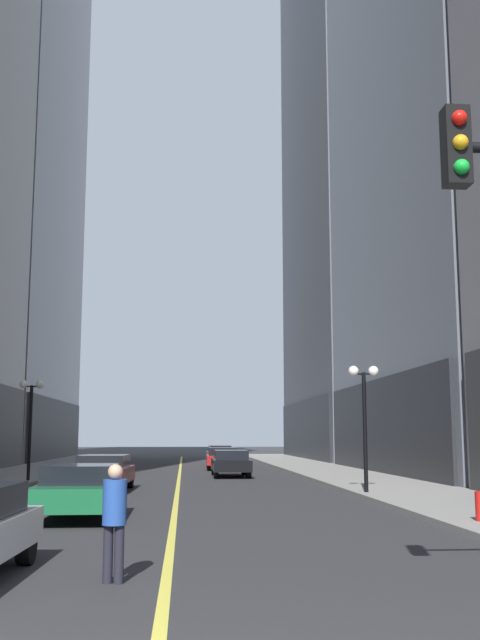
% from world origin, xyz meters
% --- Properties ---
extents(ground_plane, '(200.00, 200.00, 0.00)m').
position_xyz_m(ground_plane, '(0.00, 35.00, 0.00)').
color(ground_plane, '#2D2D30').
extents(sidewalk_left, '(4.50, 78.00, 0.15)m').
position_xyz_m(sidewalk_left, '(-8.25, 35.00, 0.07)').
color(sidewalk_left, gray).
rests_on(sidewalk_left, ground).
extents(sidewalk_right, '(4.50, 78.00, 0.15)m').
position_xyz_m(sidewalk_right, '(8.25, 35.00, 0.07)').
color(sidewalk_right, gray).
rests_on(sidewalk_right, ground).
extents(lane_centre_stripe, '(0.16, 70.00, 0.01)m').
position_xyz_m(lane_centre_stripe, '(0.00, 35.00, 0.00)').
color(lane_centre_stripe, '#E5D64C').
rests_on(lane_centre_stripe, ground).
extents(car_green, '(1.98, 4.06, 1.32)m').
position_xyz_m(car_green, '(-2.33, 14.14, 0.72)').
color(car_green, '#196038').
rests_on(car_green, ground).
extents(car_maroon, '(2.09, 4.64, 1.32)m').
position_xyz_m(car_maroon, '(-2.77, 23.89, 0.72)').
color(car_maroon, maroon).
rests_on(car_maroon, ground).
extents(car_black, '(1.83, 4.75, 1.32)m').
position_xyz_m(car_black, '(2.56, 33.25, 0.72)').
color(car_black, black).
rests_on(car_black, ground).
extents(car_red, '(1.99, 4.36, 1.32)m').
position_xyz_m(car_red, '(2.55, 41.20, 0.72)').
color(car_red, '#B21919').
rests_on(car_red, ground).
extents(car_grey, '(1.86, 4.12, 1.32)m').
position_xyz_m(car_grey, '(2.81, 50.91, 0.72)').
color(car_grey, slate).
rests_on(car_grey, ground).
extents(pedestrian_in_blue_hoodie, '(0.41, 0.41, 1.64)m').
position_xyz_m(pedestrian_in_blue_hoodie, '(-0.74, 5.88, 0.95)').
color(pedestrian_in_blue_hoodie, black).
rests_on(pedestrian_in_blue_hoodie, ground).
extents(street_lamp_left_far, '(1.06, 0.36, 4.43)m').
position_xyz_m(street_lamp_left_far, '(-6.40, 28.28, 3.26)').
color(street_lamp_left_far, black).
rests_on(street_lamp_left_far, ground).
extents(street_lamp_right_mid, '(1.06, 0.36, 4.43)m').
position_xyz_m(street_lamp_right_mid, '(6.40, 20.57, 3.26)').
color(street_lamp_right_mid, black).
rests_on(street_lamp_right_mid, ground).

